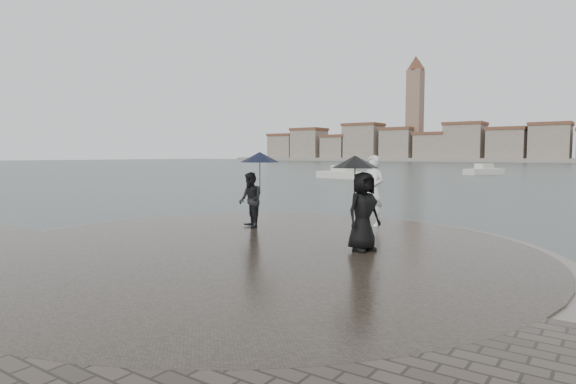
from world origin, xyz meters
The scene contains 8 objects.
ground centered at (0.00, 0.00, 0.00)m, with size 400.00×400.00×0.00m, color #2B3835.
kerb_ring centered at (0.00, 3.50, 0.16)m, with size 12.50×12.50×0.32m, color gray.
quay_tip centered at (0.00, 3.50, 0.18)m, with size 11.90×11.90×0.36m, color #2D261E.
statue centered at (0.80, 7.74, 1.33)m, with size 0.71×0.47×1.95m, color white.
visitor_left centered at (-1.69, 5.60, 1.51)m, with size 1.25×1.09×2.04m.
visitor_right centered at (2.06, 4.45, 1.45)m, with size 1.12×1.05×1.95m.
far_skyline centered at (-6.29, 160.71, 5.61)m, with size 260.00×20.00×37.00m.
boats centered at (0.77, 43.36, 0.38)m, with size 40.98×21.98×1.50m.
Camera 1 is at (6.44, -4.42, 2.32)m, focal length 30.00 mm.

